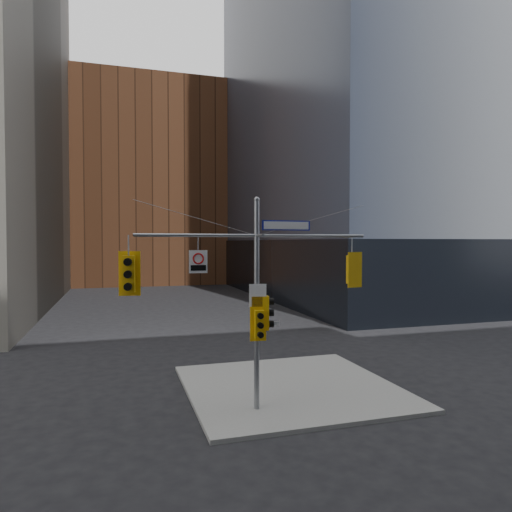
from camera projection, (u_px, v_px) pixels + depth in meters
ground at (277, 437)px, 13.51m from camera, size 160.00×160.00×0.00m
sidewalk_corner at (290, 387)px, 17.92m from camera, size 8.00×8.00×0.15m
podium_ne at (413, 266)px, 52.19m from camera, size 36.40×36.40×6.00m
brick_midrise at (147, 188)px, 68.53m from camera, size 26.00×20.00×28.00m
signal_assembly at (257, 283)px, 15.28m from camera, size 8.00×0.80×7.30m
traffic_light_west_arm at (129, 274)px, 14.08m from camera, size 0.67×0.58×1.40m
traffic_light_east_arm at (352, 269)px, 16.32m from camera, size 0.60×0.53×1.26m
traffic_light_pole_side at (266, 313)px, 15.41m from camera, size 0.49×0.42×1.15m
traffic_light_pole_front at (259, 324)px, 15.07m from camera, size 0.55×0.45×1.16m
street_sign_blade at (286, 225)px, 15.54m from camera, size 1.74×0.08×0.34m
regulatory_sign_arm at (198, 261)px, 14.66m from camera, size 0.59×0.07×0.74m
regulatory_sign_pole at (258, 296)px, 15.19m from camera, size 0.58×0.10×0.76m
street_blade_ew at (269, 324)px, 15.47m from camera, size 0.69×0.08×0.14m
street_blade_ns at (253, 327)px, 15.77m from camera, size 0.10×0.72×0.14m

